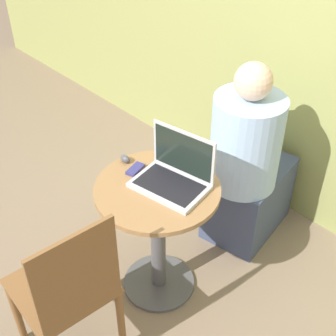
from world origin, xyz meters
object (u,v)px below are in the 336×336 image
object	(u,v)px
chair_empty	(69,293)
person_seated	(247,171)
laptop	(174,174)
cell_phone	(135,169)

from	to	relation	value
chair_empty	person_seated	xyz separation A→B (m)	(0.00, 1.22, 0.01)
chair_empty	person_seated	size ratio (longest dim) A/B	0.78
laptop	chair_empty	world-z (taller)	laptop
laptop	cell_phone	bearing A→B (deg)	-161.79
laptop	person_seated	world-z (taller)	person_seated
person_seated	laptop	bearing A→B (deg)	-91.22
person_seated	chair_empty	bearing A→B (deg)	-90.01
laptop	chair_empty	bearing A→B (deg)	-88.92
laptop	person_seated	bearing A→B (deg)	88.78
chair_empty	person_seated	distance (m)	1.22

